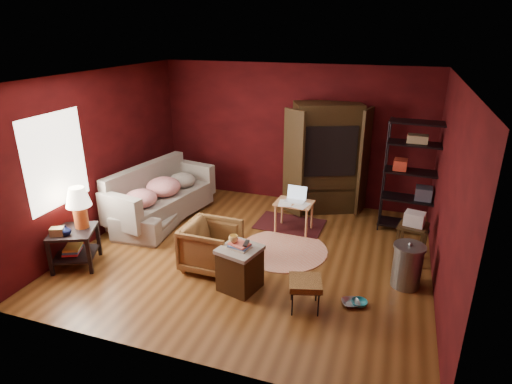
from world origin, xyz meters
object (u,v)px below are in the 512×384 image
sofa (161,198)px  armchair (211,244)px  laptop_desk (294,205)px  hamper (240,267)px  side_table (76,220)px  wire_shelving (414,173)px  tv_armoire (326,156)px

sofa → armchair: 2.09m
laptop_desk → hamper: bearing=-94.4°
armchair → laptop_desk: (0.88, 1.63, 0.10)m
side_table → armchair: bearing=15.0°
armchair → hamper: 0.72m
sofa → wire_shelving: 4.59m
hamper → sofa: bearing=142.9°
side_table → hamper: (2.58, 0.14, -0.41)m
sofa → tv_armoire: bearing=-66.6°
hamper → armchair: bearing=147.7°
laptop_desk → tv_armoire: size_ratio=0.38×
armchair → laptop_desk: 1.85m
sofa → wire_shelving: (4.43, 1.01, 0.65)m
armchair → wire_shelving: size_ratio=0.40×
armchair → wire_shelving: bearing=-49.3°
laptop_desk → wire_shelving: size_ratio=0.41×
laptop_desk → side_table: bearing=-139.6°
side_table → laptop_desk: (2.85, 2.16, -0.24)m
sofa → tv_armoire: (2.82, 1.47, 0.67)m
sofa → hamper: (2.23, -1.69, -0.11)m
hamper → wire_shelving: size_ratio=0.37×
sofa → laptop_desk: (2.50, 0.32, 0.06)m
side_table → tv_armoire: 4.60m
sofa → side_table: side_table is taller
hamper → wire_shelving: (2.20, 2.70, 0.76)m
sofa → tv_armoire: tv_armoire is taller
laptop_desk → wire_shelving: (1.93, 0.69, 0.59)m
hamper → wire_shelving: wire_shelving is taller
hamper → wire_shelving: bearing=50.8°
laptop_desk → tv_armoire: (0.32, 1.15, 0.61)m
sofa → wire_shelving: wire_shelving is taller
sofa → armchair: (1.63, -1.31, -0.04)m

